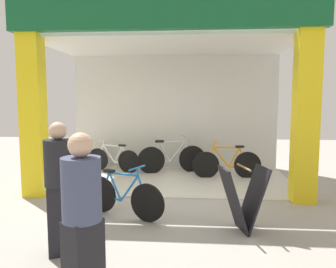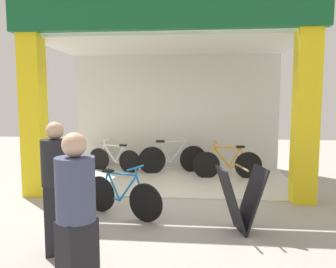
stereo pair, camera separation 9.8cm
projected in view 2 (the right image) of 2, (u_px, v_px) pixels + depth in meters
ground_plane at (164, 198)px, 6.26m from camera, size 18.89×18.89×0.00m
shop_facade at (171, 89)px, 7.48m from camera, size 5.65×3.19×3.92m
bicycle_inside_0 at (114, 159)px, 8.52m from camera, size 1.44×0.50×0.82m
bicycle_inside_1 at (173, 158)px, 8.35m from camera, size 1.70×0.57×0.96m
bicycle_inside_2 at (228, 164)px, 7.77m from camera, size 1.62×0.44×0.89m
bicycle_parked_0 at (122, 196)px, 5.28m from camera, size 1.39×0.68×0.83m
sandwich_board_sign at (241, 199)px, 4.66m from camera, size 0.72×0.60×0.94m
pedestrian_0 at (57, 187)px, 3.97m from camera, size 0.46×0.46×1.61m
pedestrian_1 at (76, 217)px, 2.97m from camera, size 0.49×0.49×1.59m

